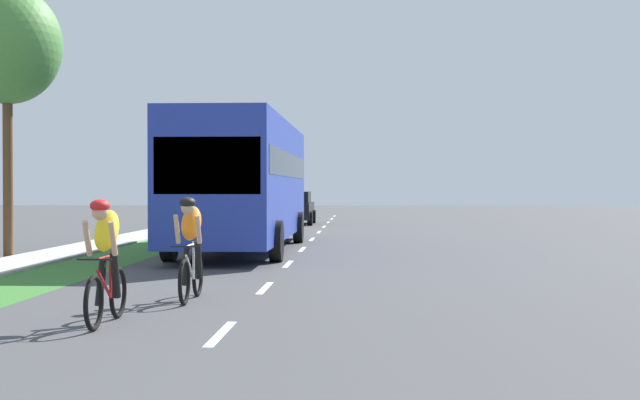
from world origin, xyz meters
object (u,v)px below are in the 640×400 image
object	(u,v)px
cyclist_trailing	(191,248)
bus_blue	(244,178)
sedan_black	(293,208)
street_tree_near	(7,46)
cyclist_lead	(106,260)

from	to	relation	value
cyclist_trailing	bus_blue	distance (m)	10.83
sedan_black	street_tree_near	distance (m)	20.68
cyclist_trailing	street_tree_near	size ratio (longest dim) A/B	0.26
cyclist_trailing	sedan_black	bearing A→B (deg)	91.31
bus_blue	street_tree_near	world-z (taller)	street_tree_near
street_tree_near	bus_blue	bearing A→B (deg)	26.81
bus_blue	sedan_black	distance (m)	16.72
street_tree_near	sedan_black	bearing A→B (deg)	74.27
cyclist_trailing	street_tree_near	distance (m)	10.96
cyclist_lead	street_tree_near	xyz separation A→B (m)	(-5.49, 10.31, 4.38)
cyclist_lead	bus_blue	xyz separation A→B (m)	(-0.02, 13.07, 1.17)
cyclist_lead	bus_blue	size ratio (longest dim) A/B	0.15
cyclist_lead	bus_blue	world-z (taller)	bus_blue
bus_blue	cyclist_trailing	bearing A→B (deg)	-86.60
bus_blue	street_tree_near	distance (m)	6.92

